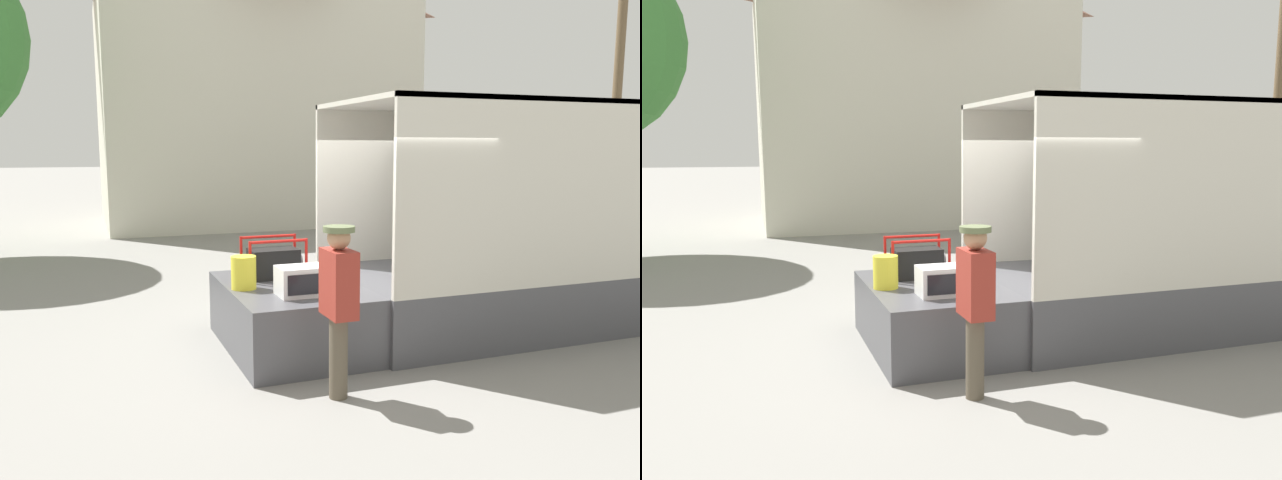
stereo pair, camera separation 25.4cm
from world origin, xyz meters
The scene contains 9 objects.
ground_plane centered at (0.00, 0.00, 0.00)m, with size 160.00×160.00×0.00m, color gray.
box_truck centered at (3.79, 0.00, 0.96)m, with size 6.36×2.38×2.97m.
tailgate_deck centered at (-0.76, 0.00, 0.39)m, with size 1.53×2.26×0.77m, color #4C4C51.
microwave centered at (-0.81, -0.57, 0.94)m, with size 0.56×0.40×0.33m.
portable_generator centered at (-0.82, 0.45, 0.97)m, with size 0.75×0.49×0.51m.
orange_bucket centered at (-1.34, -0.03, 0.97)m, with size 0.29×0.29×0.38m.
worker_person centered at (-0.82, -1.64, 1.02)m, with size 0.30×0.44×1.67m.
house_backdrop centered at (2.27, 13.54, 4.87)m, with size 9.86×6.73×9.56m.
utility_pole centered at (12.67, 8.33, 4.31)m, with size 1.80×0.28×8.30m.
Camera 1 is at (-3.02, -6.95, 2.39)m, focal length 35.00 mm.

